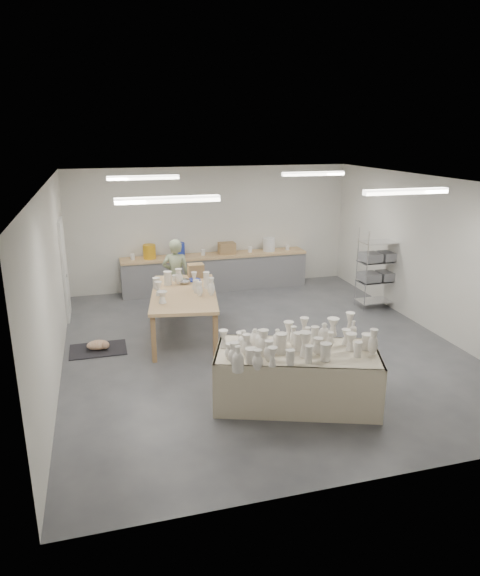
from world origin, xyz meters
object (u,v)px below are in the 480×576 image
object	(u,v)px
work_table	(185,291)
drying_table	(296,374)
red_stool	(175,296)
potter	(176,276)

from	to	relation	value
work_table	drying_table	bearing A→B (deg)	-61.00
work_table	red_stool	xyz separation A→B (m)	(0.04, 1.59, -0.61)
potter	drying_table	bearing A→B (deg)	121.45
work_table	red_stool	bearing A→B (deg)	98.10
drying_table	work_table	bearing A→B (deg)	129.10
work_table	potter	size ratio (longest dim) A/B	1.57
potter	work_table	bearing A→B (deg)	106.33
drying_table	potter	bearing A→B (deg)	123.03
drying_table	potter	world-z (taller)	potter
work_table	potter	bearing A→B (deg)	97.82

